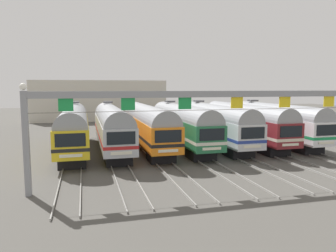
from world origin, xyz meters
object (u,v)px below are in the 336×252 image
(commuter_train_silver, at_px, (214,122))
(commuter_train_yellow, at_px, (74,127))
(commuter_train_maroon, at_px, (244,122))
(commuter_train_stainless, at_px, (112,125))
(commuter_train_green, at_px, (181,123))
(commuter_train_white, at_px, (273,121))
(commuter_train_orange, at_px, (148,124))
(catenary_gantry, at_px, (237,106))

(commuter_train_silver, bearing_deg, commuter_train_yellow, 180.00)
(commuter_train_silver, distance_m, commuter_train_maroon, 3.88)
(commuter_train_stainless, xyz_separation_m, commuter_train_green, (7.76, 0.00, 0.00))
(commuter_train_silver, bearing_deg, commuter_train_green, 180.00)
(commuter_train_yellow, relative_size, commuter_train_white, 1.00)
(commuter_train_orange, xyz_separation_m, commuter_train_white, (15.51, 0.00, 0.00))
(commuter_train_stainless, bearing_deg, commuter_train_white, 0.00)
(catenary_gantry, bearing_deg, commuter_train_yellow, 130.75)
(commuter_train_yellow, xyz_separation_m, commuter_train_silver, (15.51, 0.00, 0.00))
(catenary_gantry, bearing_deg, commuter_train_maroon, 60.11)
(commuter_train_stainless, bearing_deg, commuter_train_maroon, -0.02)
(commuter_train_stainless, height_order, commuter_train_maroon, commuter_train_stainless)
(commuter_train_yellow, xyz_separation_m, commuter_train_maroon, (19.39, -0.00, -0.00))
(commuter_train_orange, relative_size, commuter_train_white, 1.00)
(commuter_train_orange, relative_size, catenary_gantry, 0.63)
(commuter_train_maroon, bearing_deg, commuter_train_stainless, 179.98)
(commuter_train_white, bearing_deg, commuter_train_orange, -179.98)
(commuter_train_stainless, height_order, commuter_train_silver, same)
(commuter_train_silver, distance_m, commuter_train_white, 7.76)
(commuter_train_green, height_order, commuter_train_silver, same)
(commuter_train_orange, distance_m, commuter_train_white, 15.51)
(commuter_train_maroon, xyz_separation_m, catenary_gantry, (-7.76, -13.49, 2.72))
(commuter_train_green, distance_m, commuter_train_maroon, 7.76)
(commuter_train_yellow, bearing_deg, commuter_train_green, 0.00)
(commuter_train_stainless, distance_m, commuter_train_white, 19.39)
(commuter_train_yellow, distance_m, commuter_train_stainless, 3.88)
(commuter_train_white, bearing_deg, catenary_gantry, -130.75)
(commuter_train_green, relative_size, commuter_train_maroon, 1.00)
(catenary_gantry, bearing_deg, commuter_train_silver, 73.97)
(commuter_train_maroon, bearing_deg, commuter_train_silver, 179.94)
(commuter_train_yellow, distance_m, commuter_train_maroon, 19.39)
(commuter_train_yellow, relative_size, commuter_train_green, 1.00)
(commuter_train_green, bearing_deg, commuter_train_orange, -179.94)
(commuter_train_white, bearing_deg, commuter_train_yellow, 180.00)
(commuter_train_yellow, xyz_separation_m, catenary_gantry, (11.63, -13.50, 2.72))
(commuter_train_yellow, xyz_separation_m, commuter_train_stainless, (3.88, 0.00, 0.00))
(commuter_train_silver, height_order, commuter_train_maroon, commuter_train_silver)
(commuter_train_orange, bearing_deg, catenary_gantry, -73.97)
(commuter_train_yellow, xyz_separation_m, commuter_train_white, (23.27, 0.00, 0.00))
(commuter_train_yellow, height_order, commuter_train_maroon, commuter_train_yellow)
(commuter_train_yellow, relative_size, commuter_train_stainless, 1.00)
(commuter_train_orange, height_order, commuter_train_green, commuter_train_green)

